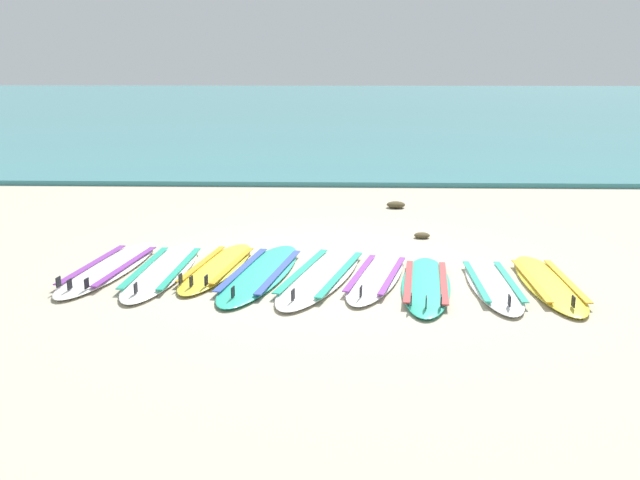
{
  "coord_description": "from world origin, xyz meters",
  "views": [
    {
      "loc": [
        0.13,
        -7.87,
        2.4
      ],
      "look_at": [
        -0.13,
        0.37,
        0.25
      ],
      "focal_mm": 38.15,
      "sensor_mm": 36.0,
      "label": 1
    }
  ],
  "objects_px": {
    "surfboard_2": "(217,267)",
    "surfboard_8": "(548,283)",
    "surfboard_7": "(493,284)",
    "surfboard_0": "(109,267)",
    "surfboard_1": "(163,270)",
    "surfboard_3": "(261,273)",
    "surfboard_6": "(426,284)",
    "surfboard_4": "(321,275)",
    "surfboard_5": "(376,277)"
  },
  "relations": [
    {
      "from": "surfboard_5",
      "to": "surfboard_8",
      "type": "height_order",
      "value": "same"
    },
    {
      "from": "surfboard_2",
      "to": "surfboard_8",
      "type": "relative_size",
      "value": 1.01
    },
    {
      "from": "surfboard_2",
      "to": "surfboard_7",
      "type": "distance_m",
      "value": 3.21
    },
    {
      "from": "surfboard_3",
      "to": "surfboard_6",
      "type": "relative_size",
      "value": 1.17
    },
    {
      "from": "surfboard_5",
      "to": "surfboard_8",
      "type": "relative_size",
      "value": 0.98
    },
    {
      "from": "surfboard_0",
      "to": "surfboard_2",
      "type": "height_order",
      "value": "same"
    },
    {
      "from": "surfboard_5",
      "to": "surfboard_2",
      "type": "bearing_deg",
      "value": 170.34
    },
    {
      "from": "surfboard_8",
      "to": "surfboard_6",
      "type": "bearing_deg",
      "value": -176.28
    },
    {
      "from": "surfboard_2",
      "to": "surfboard_3",
      "type": "distance_m",
      "value": 0.59
    },
    {
      "from": "surfboard_0",
      "to": "surfboard_5",
      "type": "xyz_separation_m",
      "value": [
        3.17,
        -0.26,
        -0.0
      ]
    },
    {
      "from": "surfboard_0",
      "to": "surfboard_4",
      "type": "distance_m",
      "value": 2.55
    },
    {
      "from": "surfboard_1",
      "to": "surfboard_8",
      "type": "distance_m",
      "value": 4.42
    },
    {
      "from": "surfboard_5",
      "to": "surfboard_8",
      "type": "bearing_deg",
      "value": -5.36
    },
    {
      "from": "surfboard_3",
      "to": "surfboard_4",
      "type": "xyz_separation_m",
      "value": [
        0.71,
        -0.05,
        -0.0
      ]
    },
    {
      "from": "surfboard_0",
      "to": "surfboard_6",
      "type": "bearing_deg",
      "value": -8.07
    },
    {
      "from": "surfboard_4",
      "to": "surfboard_5",
      "type": "bearing_deg",
      "value": -5.08
    },
    {
      "from": "surfboard_6",
      "to": "surfboard_7",
      "type": "xyz_separation_m",
      "value": [
        0.74,
        0.05,
        -0.0
      ]
    },
    {
      "from": "surfboard_2",
      "to": "surfboard_0",
      "type": "bearing_deg",
      "value": -177.2
    },
    {
      "from": "surfboard_7",
      "to": "surfboard_8",
      "type": "height_order",
      "value": "same"
    },
    {
      "from": "surfboard_0",
      "to": "surfboard_1",
      "type": "xyz_separation_m",
      "value": [
        0.66,
        -0.08,
        -0.0
      ]
    },
    {
      "from": "surfboard_4",
      "to": "surfboard_8",
      "type": "height_order",
      "value": "same"
    },
    {
      "from": "surfboard_0",
      "to": "surfboard_3",
      "type": "relative_size",
      "value": 0.95
    },
    {
      "from": "surfboard_4",
      "to": "surfboard_8",
      "type": "bearing_deg",
      "value": -5.29
    },
    {
      "from": "surfboard_3",
      "to": "surfboard_8",
      "type": "bearing_deg",
      "value": -5.03
    },
    {
      "from": "surfboard_4",
      "to": "surfboard_3",
      "type": "bearing_deg",
      "value": 175.88
    },
    {
      "from": "surfboard_0",
      "to": "surfboard_5",
      "type": "relative_size",
      "value": 1.13
    },
    {
      "from": "surfboard_2",
      "to": "surfboard_8",
      "type": "height_order",
      "value": "same"
    },
    {
      "from": "surfboard_6",
      "to": "surfboard_2",
      "type": "bearing_deg",
      "value": 166.34
    },
    {
      "from": "surfboard_1",
      "to": "surfboard_8",
      "type": "bearing_deg",
      "value": -4.62
    },
    {
      "from": "surfboard_1",
      "to": "surfboard_7",
      "type": "height_order",
      "value": "same"
    },
    {
      "from": "surfboard_1",
      "to": "surfboard_7",
      "type": "xyz_separation_m",
      "value": [
        3.79,
        -0.39,
        0.0
      ]
    },
    {
      "from": "surfboard_7",
      "to": "surfboard_3",
      "type": "bearing_deg",
      "value": 172.95
    },
    {
      "from": "surfboard_4",
      "to": "surfboard_8",
      "type": "relative_size",
      "value": 1.21
    },
    {
      "from": "surfboard_8",
      "to": "surfboard_7",
      "type": "bearing_deg",
      "value": -176.48
    },
    {
      "from": "surfboard_7",
      "to": "surfboard_8",
      "type": "bearing_deg",
      "value": 3.52
    },
    {
      "from": "surfboard_1",
      "to": "surfboard_7",
      "type": "relative_size",
      "value": 1.17
    },
    {
      "from": "surfboard_5",
      "to": "surfboard_6",
      "type": "height_order",
      "value": "same"
    },
    {
      "from": "surfboard_2",
      "to": "surfboard_6",
      "type": "xyz_separation_m",
      "value": [
        2.42,
        -0.59,
        0.0
      ]
    },
    {
      "from": "surfboard_1",
      "to": "surfboard_6",
      "type": "bearing_deg",
      "value": -8.32
    },
    {
      "from": "surfboard_0",
      "to": "surfboard_1",
      "type": "relative_size",
      "value": 1.0
    },
    {
      "from": "surfboard_6",
      "to": "surfboard_5",
      "type": "bearing_deg",
      "value": 153.48
    },
    {
      "from": "surfboard_2",
      "to": "surfboard_5",
      "type": "bearing_deg",
      "value": -9.66
    },
    {
      "from": "surfboard_2",
      "to": "surfboard_3",
      "type": "height_order",
      "value": "same"
    },
    {
      "from": "surfboard_3",
      "to": "surfboard_1",
      "type": "bearing_deg",
      "value": 176.53
    },
    {
      "from": "surfboard_4",
      "to": "surfboard_6",
      "type": "distance_m",
      "value": 1.21
    },
    {
      "from": "surfboard_0",
      "to": "surfboard_4",
      "type": "height_order",
      "value": "same"
    },
    {
      "from": "surfboard_5",
      "to": "surfboard_7",
      "type": "height_order",
      "value": "same"
    },
    {
      "from": "surfboard_4",
      "to": "surfboard_6",
      "type": "bearing_deg",
      "value": -15.51
    },
    {
      "from": "surfboard_7",
      "to": "surfboard_6",
      "type": "bearing_deg",
      "value": -176.13
    },
    {
      "from": "surfboard_1",
      "to": "surfboard_5",
      "type": "height_order",
      "value": "same"
    }
  ]
}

